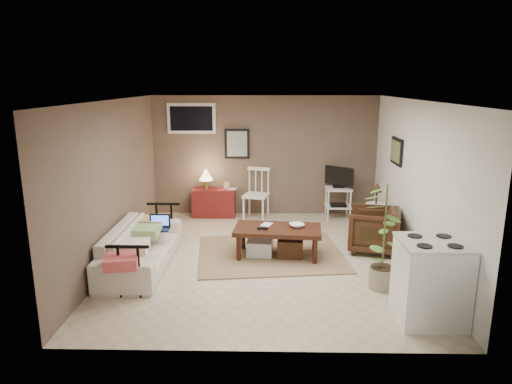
{
  "coord_description": "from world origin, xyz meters",
  "views": [
    {
      "loc": [
        0.02,
        -6.6,
        2.65
      ],
      "look_at": [
        -0.13,
        0.35,
        0.97
      ],
      "focal_mm": 32.0,
      "sensor_mm": 36.0,
      "label": 1
    }
  ],
  "objects_px": {
    "sofa": "(141,240)",
    "potted_plant": "(384,233)",
    "armchair": "(373,228)",
    "stove": "(431,281)",
    "spindle_chair": "(256,195)",
    "coffee_table": "(277,240)",
    "tv_stand": "(338,191)",
    "side_table": "(376,203)",
    "red_console": "(213,200)"
  },
  "relations": [
    {
      "from": "spindle_chair",
      "to": "potted_plant",
      "type": "bearing_deg",
      "value": -61.25
    },
    {
      "from": "sofa",
      "to": "red_console",
      "type": "distance_m",
      "value": 2.7
    },
    {
      "from": "red_console",
      "to": "stove",
      "type": "distance_m",
      "value": 5.02
    },
    {
      "from": "red_console",
      "to": "side_table",
      "type": "xyz_separation_m",
      "value": [
        2.99,
        -1.12,
        0.25
      ]
    },
    {
      "from": "sofa",
      "to": "side_table",
      "type": "distance_m",
      "value": 4.04
    },
    {
      "from": "tv_stand",
      "to": "stove",
      "type": "height_order",
      "value": "tv_stand"
    },
    {
      "from": "stove",
      "to": "potted_plant",
      "type": "bearing_deg",
      "value": 111.75
    },
    {
      "from": "tv_stand",
      "to": "potted_plant",
      "type": "bearing_deg",
      "value": -88.28
    },
    {
      "from": "side_table",
      "to": "armchair",
      "type": "xyz_separation_m",
      "value": [
        -0.21,
        -0.76,
        -0.21
      ]
    },
    {
      "from": "side_table",
      "to": "tv_stand",
      "type": "bearing_deg",
      "value": 116.31
    },
    {
      "from": "potted_plant",
      "to": "armchair",
      "type": "bearing_deg",
      "value": 81.85
    },
    {
      "from": "potted_plant",
      "to": "stove",
      "type": "relative_size",
      "value": 1.49
    },
    {
      "from": "red_console",
      "to": "tv_stand",
      "type": "xyz_separation_m",
      "value": [
        2.49,
        -0.11,
        0.21
      ]
    },
    {
      "from": "red_console",
      "to": "armchair",
      "type": "distance_m",
      "value": 3.36
    },
    {
      "from": "coffee_table",
      "to": "side_table",
      "type": "bearing_deg",
      "value": 31.14
    },
    {
      "from": "spindle_chair",
      "to": "potted_plant",
      "type": "xyz_separation_m",
      "value": [
        1.72,
        -3.13,
        0.29
      ]
    },
    {
      "from": "sofa",
      "to": "armchair",
      "type": "height_order",
      "value": "sofa"
    },
    {
      "from": "sofa",
      "to": "armchair",
      "type": "xyz_separation_m",
      "value": [
        3.55,
        0.7,
        -0.02
      ]
    },
    {
      "from": "coffee_table",
      "to": "stove",
      "type": "height_order",
      "value": "stove"
    },
    {
      "from": "coffee_table",
      "to": "armchair",
      "type": "relative_size",
      "value": 1.79
    },
    {
      "from": "spindle_chair",
      "to": "side_table",
      "type": "distance_m",
      "value": 2.34
    },
    {
      "from": "sofa",
      "to": "red_console",
      "type": "bearing_deg",
      "value": -16.54
    },
    {
      "from": "spindle_chair",
      "to": "tv_stand",
      "type": "distance_m",
      "value": 1.62
    },
    {
      "from": "spindle_chair",
      "to": "stove",
      "type": "relative_size",
      "value": 1.05
    },
    {
      "from": "coffee_table",
      "to": "tv_stand",
      "type": "bearing_deg",
      "value": 58.78
    },
    {
      "from": "stove",
      "to": "coffee_table",
      "type": "bearing_deg",
      "value": 131.41
    },
    {
      "from": "tv_stand",
      "to": "stove",
      "type": "bearing_deg",
      "value": -83.93
    },
    {
      "from": "coffee_table",
      "to": "red_console",
      "type": "xyz_separation_m",
      "value": [
        -1.23,
        2.19,
        0.06
      ]
    },
    {
      "from": "potted_plant",
      "to": "spindle_chair",
      "type": "bearing_deg",
      "value": 118.75
    },
    {
      "from": "side_table",
      "to": "potted_plant",
      "type": "bearing_deg",
      "value": -100.72
    },
    {
      "from": "coffee_table",
      "to": "sofa",
      "type": "distance_m",
      "value": 2.05
    },
    {
      "from": "spindle_chair",
      "to": "coffee_table",
      "type": "bearing_deg",
      "value": -79.89
    },
    {
      "from": "spindle_chair",
      "to": "armchair",
      "type": "height_order",
      "value": "spindle_chair"
    },
    {
      "from": "coffee_table",
      "to": "tv_stand",
      "type": "relative_size",
      "value": 1.31
    },
    {
      "from": "red_console",
      "to": "tv_stand",
      "type": "distance_m",
      "value": 2.5
    },
    {
      "from": "coffee_table",
      "to": "side_table",
      "type": "distance_m",
      "value": 2.08
    },
    {
      "from": "side_table",
      "to": "coffee_table",
      "type": "bearing_deg",
      "value": -148.86
    },
    {
      "from": "tv_stand",
      "to": "side_table",
      "type": "relative_size",
      "value": 1.09
    },
    {
      "from": "potted_plant",
      "to": "side_table",
      "type": "bearing_deg",
      "value": 79.28
    },
    {
      "from": "spindle_chair",
      "to": "armchair",
      "type": "bearing_deg",
      "value": -42.43
    },
    {
      "from": "armchair",
      "to": "stove",
      "type": "relative_size",
      "value": 0.8
    },
    {
      "from": "coffee_table",
      "to": "potted_plant",
      "type": "xyz_separation_m",
      "value": [
        1.35,
        -1.08,
        0.48
      ]
    },
    {
      "from": "sofa",
      "to": "potted_plant",
      "type": "distance_m",
      "value": 3.44
    },
    {
      "from": "spindle_chair",
      "to": "tv_stand",
      "type": "relative_size",
      "value": 0.96
    },
    {
      "from": "stove",
      "to": "armchair",
      "type": "bearing_deg",
      "value": 93.4
    },
    {
      "from": "armchair",
      "to": "spindle_chair",
      "type": "bearing_deg",
      "value": -117.75
    },
    {
      "from": "stove",
      "to": "side_table",
      "type": "bearing_deg",
      "value": 88.51
    },
    {
      "from": "potted_plant",
      "to": "stove",
      "type": "xyz_separation_m",
      "value": [
        0.33,
        -0.82,
        -0.29
      ]
    },
    {
      "from": "side_table",
      "to": "spindle_chair",
      "type": "bearing_deg",
      "value": 155.09
    },
    {
      "from": "spindle_chair",
      "to": "armchair",
      "type": "xyz_separation_m",
      "value": [
        1.91,
        -1.75,
        -0.09
      ]
    }
  ]
}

